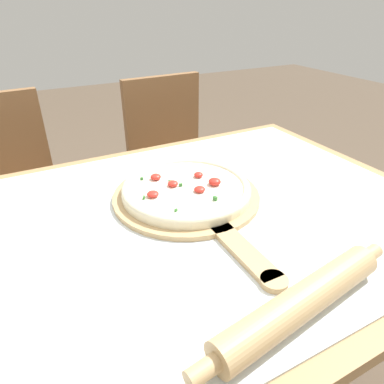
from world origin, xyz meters
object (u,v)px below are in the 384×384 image
at_px(pizza_peel, 190,199).
at_px(chair_left, 10,193).
at_px(pizza, 186,188).
at_px(chair_right, 172,159).
at_px(rolling_pin, 301,302).

distance_m(pizza_peel, chair_left, 0.90).
height_order(pizza, chair_left, chair_left).
relative_size(pizza_peel, chair_left, 0.61).
relative_size(pizza_peel, pizza, 1.71).
distance_m(pizza, chair_right, 0.84).
height_order(pizza, chair_right, chair_right).
xyz_separation_m(rolling_pin, chair_left, (-0.41, 1.14, -0.27)).
height_order(rolling_pin, chair_right, chair_right).
xyz_separation_m(pizza_peel, pizza, (-0.00, 0.02, 0.02)).
bearing_deg(pizza_peel, chair_left, 119.11).
height_order(pizza, rolling_pin, rolling_pin).
bearing_deg(chair_left, pizza_peel, -65.60).
xyz_separation_m(pizza, rolling_pin, (-0.01, -0.41, 0.00)).
bearing_deg(chair_left, pizza, -64.95).
bearing_deg(pizza_peel, pizza, 90.13).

